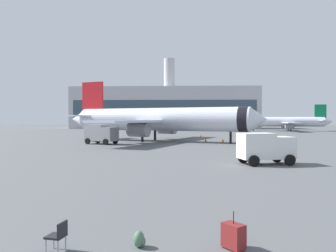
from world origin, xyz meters
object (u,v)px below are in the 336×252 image
(service_truck, at_px, (101,133))
(safety_cone_far, at_px, (223,141))
(rolling_suitcase, at_px, (233,236))
(traveller_backpack, at_px, (139,239))
(cargo_van, at_px, (265,147))
(safety_cone_near, at_px, (201,136))
(airplane_at_gate, at_px, (158,120))
(gate_chair, at_px, (58,234))
(airplane_taxiing, at_px, (285,122))
(safety_cone_mid, at_px, (206,140))

(service_truck, bearing_deg, safety_cone_far, 10.51)
(service_truck, xyz_separation_m, rolling_suitcase, (13.71, -39.75, -1.22))
(service_truck, bearing_deg, traveller_backpack, -74.54)
(service_truck, distance_m, traveller_backpack, 41.24)
(cargo_van, xyz_separation_m, safety_cone_near, (-3.34, 37.52, -1.04))
(airplane_at_gate, xyz_separation_m, safety_cone_far, (10.41, -3.10, -3.34))
(cargo_van, relative_size, safety_cone_far, 7.28)
(cargo_van, height_order, gate_chair, cargo_van)
(airplane_taxiing, xyz_separation_m, safety_cone_near, (-28.12, -39.98, -2.44))
(safety_cone_mid, relative_size, traveller_backpack, 1.35)
(cargo_van, height_order, safety_cone_far, cargo_van)
(safety_cone_mid, bearing_deg, cargo_van, -83.69)
(airplane_at_gate, xyz_separation_m, rolling_suitcase, (5.64, -46.28, -3.27))
(airplane_taxiing, height_order, rolling_suitcase, airplane_taxiing)
(airplane_at_gate, height_order, traveller_backpack, airplane_at_gate)
(safety_cone_near, xyz_separation_m, rolling_suitcase, (-1.96, -55.74, -0.02))
(gate_chair, bearing_deg, safety_cone_near, 82.97)
(safety_cone_near, height_order, gate_chair, gate_chair)
(airplane_taxiing, distance_m, cargo_van, 81.38)
(safety_cone_near, bearing_deg, safety_cone_far, -77.39)
(rolling_suitcase, bearing_deg, traveller_backpack, 179.50)
(safety_cone_far, distance_m, traveller_backpack, 43.80)
(safety_cone_far, bearing_deg, cargo_van, -88.77)
(safety_cone_far, bearing_deg, service_truck, -169.49)
(cargo_van, bearing_deg, rolling_suitcase, -106.23)
(airplane_at_gate, height_order, safety_cone_mid, airplane_at_gate)
(airplane_taxiing, distance_m, service_truck, 71.08)
(cargo_van, distance_m, safety_cone_near, 37.69)
(traveller_backpack, bearing_deg, safety_cone_far, 80.14)
(safety_cone_mid, height_order, gate_chair, gate_chair)
(airplane_taxiing, bearing_deg, safety_cone_far, -115.72)
(safety_cone_far, distance_m, rolling_suitcase, 43.44)
(airplane_taxiing, bearing_deg, traveller_backpack, -108.93)
(service_truck, distance_m, safety_cone_far, 18.84)
(airplane_taxiing, xyz_separation_m, cargo_van, (-24.78, -77.50, -1.39))
(airplane_at_gate, bearing_deg, service_truck, -141.05)
(airplane_at_gate, distance_m, traveller_backpack, 46.47)
(airplane_at_gate, xyz_separation_m, airplane_taxiing, (35.72, 49.44, -0.81))
(service_truck, bearing_deg, safety_cone_mid, 20.60)
(airplane_taxiing, height_order, cargo_van, airplane_taxiing)
(airplane_at_gate, distance_m, rolling_suitcase, 46.73)
(airplane_at_gate, distance_m, cargo_van, 30.20)
(cargo_van, relative_size, safety_cone_mid, 7.34)
(safety_cone_near, bearing_deg, airplane_taxiing, 54.88)
(airplane_at_gate, relative_size, safety_cone_mid, 53.46)
(airplane_at_gate, bearing_deg, cargo_van, -68.70)
(airplane_taxiing, height_order, gate_chair, airplane_taxiing)
(airplane_taxiing, bearing_deg, cargo_van, -107.73)
(airplane_taxiing, xyz_separation_m, service_truck, (-43.80, -55.97, -1.24))
(airplane_taxiing, relative_size, safety_cone_near, 33.63)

